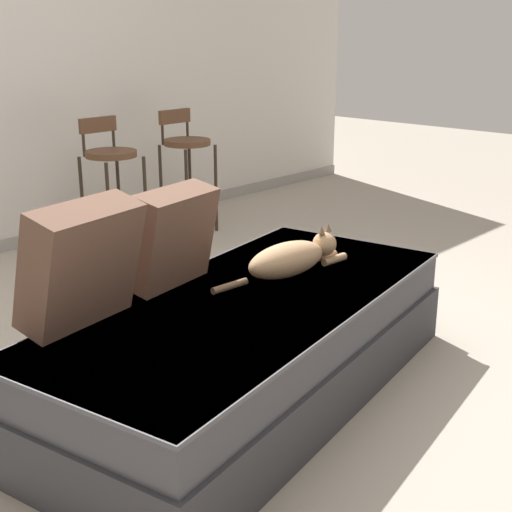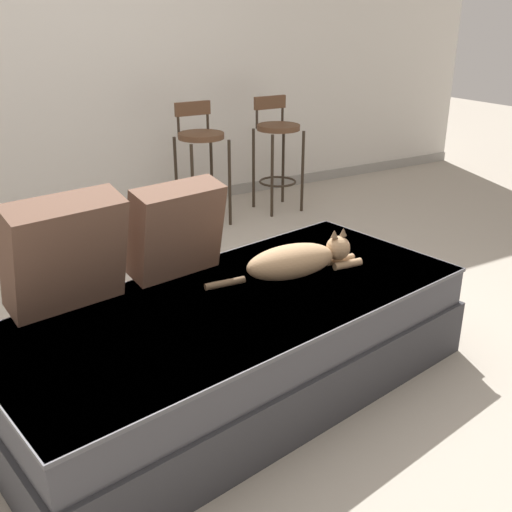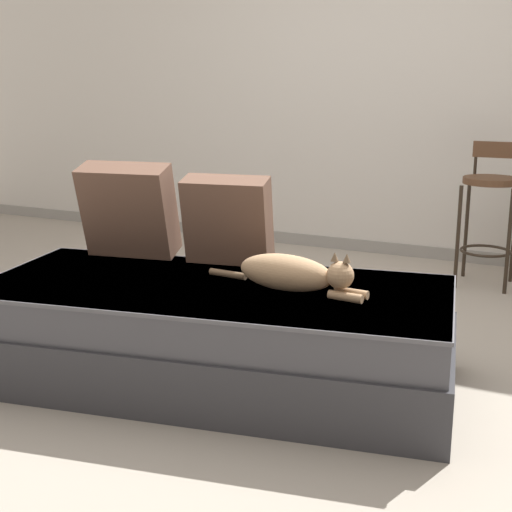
% 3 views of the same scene
% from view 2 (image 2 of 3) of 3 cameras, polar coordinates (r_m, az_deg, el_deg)
% --- Properties ---
extents(ground_plane, '(16.00, 16.00, 0.00)m').
position_cam_2_polar(ground_plane, '(2.97, -5.49, -8.56)').
color(ground_plane, '#A89E8E').
rests_on(ground_plane, ground).
extents(wall_back_panel, '(8.00, 0.10, 2.60)m').
position_cam_2_polar(wall_back_panel, '(4.70, -18.60, 18.59)').
color(wall_back_panel, silver).
rests_on(wall_back_panel, ground).
extents(wall_baseboard_trim, '(8.00, 0.02, 0.09)m').
position_cam_2_polar(wall_baseboard_trim, '(4.87, -16.65, 3.77)').
color(wall_baseboard_trim, gray).
rests_on(wall_baseboard_trim, ground).
extents(couch, '(2.13, 1.23, 0.43)m').
position_cam_2_polar(couch, '(2.55, -1.79, -8.33)').
color(couch, '#353539').
rests_on(couch, ground).
extents(throw_pillow_corner, '(0.48, 0.34, 0.47)m').
position_cam_2_polar(throw_pillow_corner, '(2.38, -17.74, 0.23)').
color(throw_pillow_corner, brown).
rests_on(throw_pillow_corner, couch).
extents(throw_pillow_middle, '(0.43, 0.29, 0.42)m').
position_cam_2_polar(throw_pillow_middle, '(2.60, -7.60, 2.47)').
color(throw_pillow_middle, brown).
rests_on(throw_pillow_middle, couch).
extents(cat, '(0.74, 0.20, 0.19)m').
position_cam_2_polar(cat, '(2.62, 3.93, -0.40)').
color(cat, tan).
rests_on(cat, couch).
extents(bar_stool_near_window, '(0.34, 0.34, 0.90)m').
position_cam_2_polar(bar_stool_near_window, '(4.52, -5.27, 9.74)').
color(bar_stool_near_window, '#2D2319').
rests_on(bar_stool_near_window, ground).
extents(bar_stool_by_doorway, '(0.34, 0.34, 0.90)m').
position_cam_2_polar(bar_stool_by_doorway, '(4.84, 2.03, 10.73)').
color(bar_stool_by_doorway, '#2D2319').
rests_on(bar_stool_by_doorway, ground).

